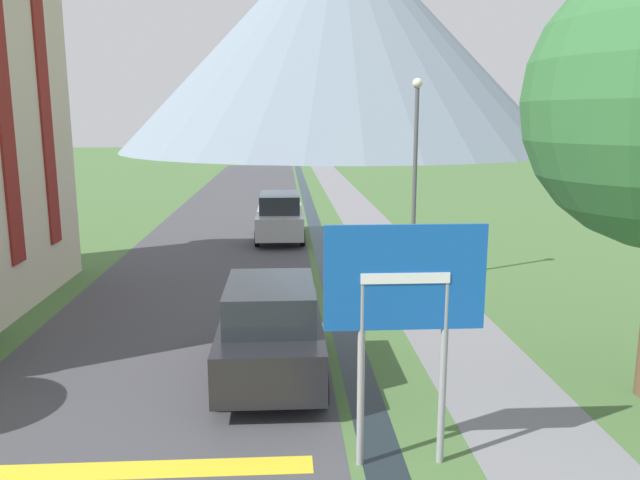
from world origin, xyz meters
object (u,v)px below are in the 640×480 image
object	(u,v)px
road_sign	(404,303)
parked_car_near	(271,330)
parked_car_far	(280,216)
streetlamp	(415,165)

from	to	relation	value
road_sign	parked_car_near	world-z (taller)	road_sign
parked_car_far	streetlamp	xyz separation A→B (m)	(3.87, -6.61, 2.46)
parked_car_far	streetlamp	distance (m)	8.05
parked_car_near	streetlamp	distance (m)	8.10
road_sign	parked_car_far	bearing A→B (deg)	96.07
road_sign	streetlamp	size ratio (longest dim) A/B	0.58
parked_car_near	parked_car_far	distance (m)	13.24
road_sign	parked_car_near	size ratio (longest dim) A/B	0.84
road_sign	parked_car_far	world-z (taller)	road_sign
parked_car_near	parked_car_far	xyz separation A→B (m)	(0.09, 13.24, 0.00)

